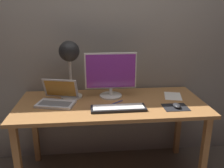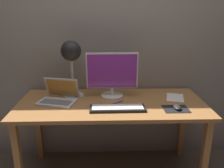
{
  "view_description": "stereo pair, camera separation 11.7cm",
  "coord_description": "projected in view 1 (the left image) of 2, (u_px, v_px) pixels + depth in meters",
  "views": [
    {
      "loc": [
        -0.17,
        -1.86,
        1.5
      ],
      "look_at": [
        0.0,
        -0.05,
        0.92
      ],
      "focal_mm": 37.44,
      "sensor_mm": 36.0,
      "label": 1
    },
    {
      "loc": [
        -0.05,
        -1.87,
        1.5
      ],
      "look_at": [
        0.0,
        -0.05,
        0.92
      ],
      "focal_mm": 37.44,
      "sensor_mm": 36.0,
      "label": 2
    }
  ],
  "objects": [
    {
      "name": "mouse",
      "position": [
        177.0,
        106.0,
        1.89
      ],
      "size": [
        0.06,
        0.1,
        0.03
      ],
      "primitive_type": "ellipsoid",
      "color": "#28282B",
      "rests_on": "mousepad"
    },
    {
      "name": "keyboard_main",
      "position": [
        118.0,
        108.0,
        1.86
      ],
      "size": [
        0.44,
        0.15,
        0.03
      ],
      "color": "black",
      "rests_on": "desk"
    },
    {
      "name": "paper_sheet_near_mouse",
      "position": [
        173.0,
        96.0,
        2.15
      ],
      "size": [
        0.2,
        0.24,
        0.0
      ],
      "primitive_type": "cube",
      "rotation": [
        0.0,
        0.0,
        -0.25
      ],
      "color": "white",
      "rests_on": "desk"
    },
    {
      "name": "desk_lamp",
      "position": [
        69.0,
        56.0,
        2.01
      ],
      "size": [
        0.19,
        0.19,
        0.51
      ],
      "color": "beige",
      "rests_on": "desk"
    },
    {
      "name": "back_wall",
      "position": [
        107.0,
        32.0,
        2.22
      ],
      "size": [
        4.8,
        0.06,
        2.6
      ],
      "primitive_type": "cube",
      "color": "gray",
      "rests_on": "ground"
    },
    {
      "name": "monitor",
      "position": [
        111.0,
        74.0,
        2.08
      ],
      "size": [
        0.46,
        0.2,
        0.4
      ],
      "color": "silver",
      "rests_on": "desk"
    },
    {
      "name": "mousepad",
      "position": [
        175.0,
        107.0,
        1.9
      ],
      "size": [
        0.2,
        0.16,
        0.0
      ],
      "primitive_type": "cube",
      "color": "black",
      "rests_on": "desk"
    },
    {
      "name": "pen",
      "position": [
        117.0,
        103.0,
        1.99
      ],
      "size": [
        0.12,
        0.09,
        0.01
      ],
      "primitive_type": "cylinder",
      "rotation": [
        0.0,
        1.57,
        0.66
      ],
      "color": "#2633A5",
      "rests_on": "desk"
    },
    {
      "name": "laptop",
      "position": [
        58.0,
        96.0,
        1.99
      ],
      "size": [
        0.36,
        0.32,
        0.2
      ],
      "color": "silver",
      "rests_on": "desk"
    },
    {
      "name": "desk",
      "position": [
        111.0,
        111.0,
        2.03
      ],
      "size": [
        1.6,
        0.7,
        0.74
      ],
      "color": "#A8703D",
      "rests_on": "ground"
    }
  ]
}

